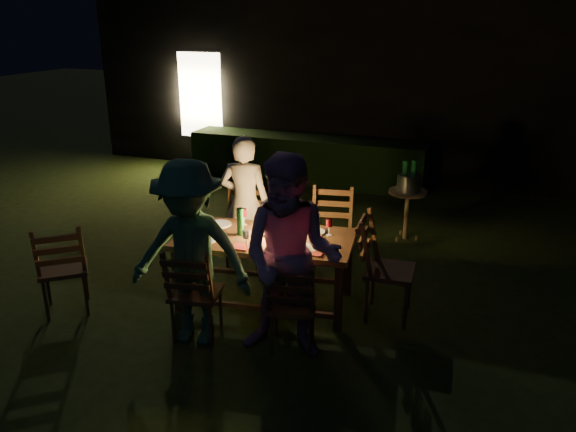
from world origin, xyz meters
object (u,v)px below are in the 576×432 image
at_px(dining_table, 265,243).
at_px(person_house_side, 245,203).
at_px(chair_near_right, 292,321).
at_px(side_table, 408,196).
at_px(lantern, 271,221).
at_px(chair_spare, 65,284).
at_px(chair_far_left, 245,244).
at_px(person_opp_left, 190,254).
at_px(chair_far_right, 330,250).
at_px(bottle_table, 240,222).
at_px(ice_bucket, 409,182).
at_px(bottle_bucket_a, 404,179).
at_px(chair_end, 387,286).
at_px(chair_near_left, 196,308).
at_px(person_opp_right, 291,259).
at_px(bottle_bucket_b, 413,178).

bearing_deg(dining_table, person_house_side, 118.76).
xyz_separation_m(chair_near_right, side_table, (0.51, 2.97, 0.32)).
bearing_deg(lantern, chair_spare, -153.29).
distance_m(chair_far_left, person_opp_left, 1.68).
distance_m(chair_far_right, side_table, 1.59).
bearing_deg(person_house_side, chair_far_left, 86.86).
bearing_deg(bottle_table, lantern, 17.17).
height_order(ice_bucket, bottle_bucket_a, bottle_bucket_a).
xyz_separation_m(chair_near_right, chair_end, (0.67, 0.87, 0.05)).
distance_m(chair_near_left, person_opp_right, 1.09).
relative_size(chair_near_left, side_table, 1.43).
xyz_separation_m(chair_near_left, chair_near_right, (0.89, 0.12, -0.01)).
distance_m(chair_far_right, chair_spare, 2.81).
distance_m(chair_spare, person_house_side, 2.09).
height_order(person_opp_right, bottle_bucket_a, person_opp_right).
bearing_deg(bottle_bucket_b, lantern, -115.43).
relative_size(chair_far_left, person_opp_right, 0.54).
height_order(chair_end, person_house_side, person_house_side).
bearing_deg(person_opp_right, chair_near_left, 176.81).
bearing_deg(lantern, chair_near_left, -113.60).
bearing_deg(person_house_side, chair_near_left, 90.04).
xyz_separation_m(chair_near_left, person_opp_right, (0.90, 0.07, 0.61)).
xyz_separation_m(chair_end, side_table, (-0.15, 2.10, 0.27)).
relative_size(person_opp_left, bottle_bucket_a, 5.31).
distance_m(person_house_side, bottle_table, 0.85).
bearing_deg(chair_near_right, lantern, 109.87).
xyz_separation_m(person_opp_right, ice_bucket, (0.51, 3.02, -0.12)).
xyz_separation_m(chair_far_right, chair_end, (0.78, -0.67, 0.01)).
height_order(chair_near_right, side_table, chair_near_right).
distance_m(chair_near_right, ice_bucket, 3.06).
relative_size(chair_near_left, ice_bucket, 3.20).
distance_m(chair_far_right, ice_bucket, 1.63).
bearing_deg(bottle_bucket_b, person_house_side, -137.00).
bearing_deg(bottle_bucket_a, bottle_bucket_b, 38.66).
bearing_deg(person_house_side, chair_end, 154.00).
xyz_separation_m(person_opp_left, ice_bucket, (1.40, 3.14, -0.07)).
relative_size(chair_far_right, side_table, 1.55).
xyz_separation_m(chair_far_left, person_house_side, (-0.00, 0.05, 0.49)).
bearing_deg(person_opp_left, chair_far_right, 57.89).
height_order(chair_near_left, person_house_side, person_house_side).
height_order(chair_spare, bottle_bucket_a, chair_spare).
distance_m(person_opp_right, ice_bucket, 3.07).
bearing_deg(bottle_bucket_b, person_opp_left, -114.49).
bearing_deg(side_table, chair_far_left, -135.88).
xyz_separation_m(dining_table, chair_spare, (-1.79, -0.87, -0.36)).
bearing_deg(ice_bucket, lantern, -114.77).
bearing_deg(ice_bucket, chair_near_right, -99.79).
distance_m(lantern, bottle_bucket_a, 2.38).
relative_size(person_opp_right, ice_bucket, 5.99).
xyz_separation_m(chair_end, lantern, (-1.17, -0.11, 0.57)).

